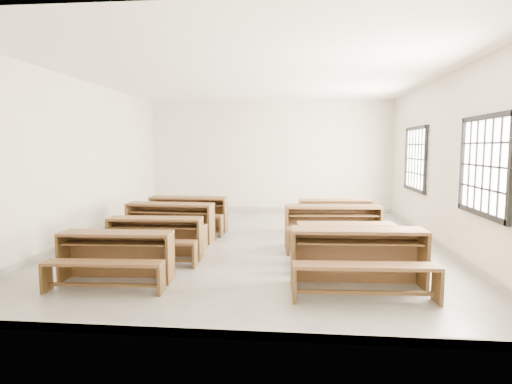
# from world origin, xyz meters

# --- Properties ---
(room) EXTENTS (8.50, 8.50, 3.20)m
(room) POSITION_xyz_m (0.09, 0.00, 2.14)
(room) COLOR gray
(room) RESTS_ON ground
(desk_set_0) EXTENTS (1.59, 0.88, 0.70)m
(desk_set_0) POSITION_xyz_m (-1.70, -2.63, 0.41)
(desk_set_0) COLOR brown
(desk_set_0) RESTS_ON ground
(desk_set_1) EXTENTS (1.59, 0.87, 0.70)m
(desk_set_1) POSITION_xyz_m (-1.56, -1.41, 0.41)
(desk_set_1) COLOR brown
(desk_set_1) RESTS_ON ground
(desk_set_2) EXTENTS (1.75, 0.97, 0.77)m
(desk_set_2) POSITION_xyz_m (-1.70, -0.12, 0.45)
(desk_set_2) COLOR brown
(desk_set_2) RESTS_ON ground
(desk_set_3) EXTENTS (1.72, 0.91, 0.77)m
(desk_set_3) POSITION_xyz_m (-1.61, 0.98, 0.45)
(desk_set_3) COLOR brown
(desk_set_3) RESTS_ON ground
(desk_set_4) EXTENTS (1.80, 0.99, 0.79)m
(desk_set_4) POSITION_xyz_m (1.61, -2.58, 0.46)
(desk_set_4) COLOR brown
(desk_set_4) RESTS_ON ground
(desk_set_5) EXTENTS (1.57, 0.90, 0.68)m
(desk_set_5) POSITION_xyz_m (1.57, -1.53, 0.40)
(desk_set_5) COLOR brown
(desk_set_5) RESTS_ON ground
(desk_set_6) EXTENTS (1.83, 1.05, 0.79)m
(desk_set_6) POSITION_xyz_m (1.46, -0.29, 0.46)
(desk_set_6) COLOR brown
(desk_set_6) RESTS_ON ground
(desk_set_7) EXTENTS (1.62, 0.91, 0.71)m
(desk_set_7) POSITION_xyz_m (1.63, 1.26, 0.41)
(desk_set_7) COLOR brown
(desk_set_7) RESTS_ON ground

